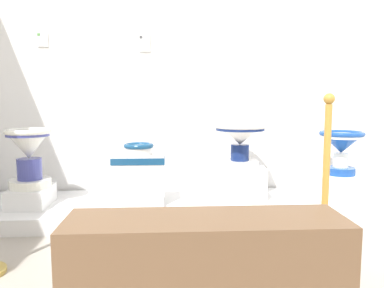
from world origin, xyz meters
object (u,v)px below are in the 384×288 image
(antique_toilet_slender_white, at_px, (139,169))
(antique_toilet_central_ornate, at_px, (240,137))
(stanchion_post_near_right, at_px, (324,211))
(plinth_block_broad_patterned, at_px, (31,196))
(antique_toilet_leftmost, at_px, (341,145))
(info_placard_first, at_px, (42,39))
(plinth_block_slender_white, at_px, (140,198))
(museum_bench, at_px, (206,261))
(antique_toilet_broad_patterned, at_px, (29,152))
(plinth_block_central_ornate, at_px, (239,182))
(info_placard_second, at_px, (145,43))
(plinth_block_leftmost, at_px, (339,185))

(antique_toilet_slender_white, xyz_separation_m, antique_toilet_central_ornate, (0.81, 0.10, 0.24))
(stanchion_post_near_right, bearing_deg, antique_toilet_central_ornate, 109.18)
(plinth_block_broad_patterned, bearing_deg, antique_toilet_leftmost, 3.38)
(info_placard_first, bearing_deg, plinth_block_slender_white, -28.05)
(plinth_block_slender_white, distance_m, museum_bench, 1.36)
(antique_toilet_broad_patterned, height_order, antique_toilet_leftmost, antique_toilet_broad_patterned)
(plinth_block_broad_patterned, height_order, antique_toilet_central_ornate, antique_toilet_central_ornate)
(plinth_block_slender_white, height_order, plinth_block_central_ornate, plinth_block_central_ornate)
(antique_toilet_slender_white, distance_m, info_placard_first, 1.41)
(antique_toilet_slender_white, distance_m, info_placard_second, 1.11)
(plinth_block_broad_patterned, distance_m, plinth_block_slender_white, 0.82)
(plinth_block_leftmost, bearing_deg, plinth_block_broad_patterned, -176.62)
(info_placard_first, bearing_deg, museum_bench, -54.88)
(antique_toilet_broad_patterned, relative_size, museum_bench, 0.36)
(antique_toilet_central_ornate, distance_m, info_placard_second, 1.16)
(antique_toilet_leftmost, bearing_deg, plinth_block_central_ornate, -179.33)
(antique_toilet_broad_patterned, distance_m, stanchion_post_near_right, 2.12)
(info_placard_second, bearing_deg, antique_toilet_broad_patterned, -150.65)
(info_placard_first, bearing_deg, info_placard_second, 0.00)
(plinth_block_central_ornate, height_order, plinth_block_leftmost, plinth_block_central_ornate)
(plinth_block_central_ornate, xyz_separation_m, stanchion_post_near_right, (0.33, -0.93, 0.03))
(antique_toilet_broad_patterned, height_order, antique_toilet_slender_white, antique_toilet_broad_patterned)
(antique_toilet_leftmost, bearing_deg, plinth_block_broad_patterned, -176.62)
(plinth_block_slender_white, xyz_separation_m, antique_toilet_leftmost, (1.65, 0.11, 0.39))
(antique_toilet_broad_patterned, bearing_deg, info_placard_second, 29.35)
(antique_toilet_slender_white, bearing_deg, plinth_block_broad_patterned, -177.64)
(plinth_block_central_ornate, bearing_deg, plinth_block_broad_patterned, -175.22)
(plinth_block_central_ornate, relative_size, museum_bench, 0.31)
(plinth_block_broad_patterned, height_order, stanchion_post_near_right, stanchion_post_near_right)
(antique_toilet_slender_white, distance_m, plinth_block_leftmost, 1.66)
(antique_toilet_slender_white, xyz_separation_m, stanchion_post_near_right, (1.13, -0.83, -0.10))
(stanchion_post_near_right, bearing_deg, plinth_block_central_ornate, 109.18)
(info_placard_first, relative_size, info_placard_second, 0.83)
(antique_toilet_leftmost, bearing_deg, plinth_block_leftmost, -45.00)
(antique_toilet_slender_white, relative_size, antique_toilet_central_ornate, 0.98)
(stanchion_post_near_right, bearing_deg, antique_toilet_leftmost, 61.12)
(plinth_block_slender_white, height_order, info_placard_first, info_placard_first)
(antique_toilet_broad_patterned, bearing_deg, antique_toilet_central_ornate, 4.78)
(plinth_block_broad_patterned, relative_size, stanchion_post_near_right, 0.39)
(antique_toilet_slender_white, relative_size, info_placard_first, 3.23)
(plinth_block_central_ornate, height_order, antique_toilet_leftmost, antique_toilet_leftmost)
(plinth_block_broad_patterned, relative_size, antique_toilet_broad_patterned, 0.83)
(plinth_block_broad_patterned, relative_size, plinth_block_leftmost, 0.95)
(plinth_block_broad_patterned, xyz_separation_m, museum_bench, (1.21, -1.27, 0.02))
(plinth_block_broad_patterned, distance_m, antique_toilet_leftmost, 2.50)
(plinth_block_broad_patterned, xyz_separation_m, antique_toilet_slender_white, (0.82, 0.03, 0.19))
(info_placard_first, bearing_deg, plinth_block_broad_patterned, -88.40)
(plinth_block_leftmost, height_order, info_placard_second, info_placard_second)
(antique_toilet_broad_patterned, xyz_separation_m, antique_toilet_slender_white, (0.82, 0.03, -0.15))
(plinth_block_leftmost, distance_m, museum_bench, 1.89)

